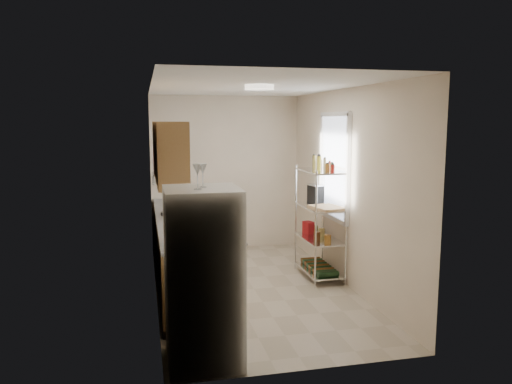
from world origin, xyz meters
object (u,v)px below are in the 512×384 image
(rice_cooker, at_px, (174,211))
(espresso_machine, at_px, (316,194))
(cutting_board, at_px, (328,208))
(refrigerator, at_px, (203,277))
(frying_pan_large, at_px, (170,213))

(rice_cooker, height_order, espresso_machine, espresso_machine)
(rice_cooker, relative_size, espresso_machine, 0.86)
(rice_cooker, distance_m, cutting_board, 2.05)
(refrigerator, relative_size, rice_cooker, 6.94)
(refrigerator, relative_size, cutting_board, 3.42)
(rice_cooker, height_order, frying_pan_large, rice_cooker)
(refrigerator, distance_m, cutting_board, 2.70)
(rice_cooker, distance_m, espresso_machine, 2.04)
(rice_cooker, relative_size, cutting_board, 0.49)
(cutting_board, distance_m, espresso_machine, 0.52)
(refrigerator, distance_m, frying_pan_large, 2.53)
(refrigerator, bearing_deg, cutting_board, 45.12)
(frying_pan_large, bearing_deg, espresso_machine, 21.81)
(rice_cooker, bearing_deg, cutting_board, -10.44)
(rice_cooker, relative_size, frying_pan_large, 0.95)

